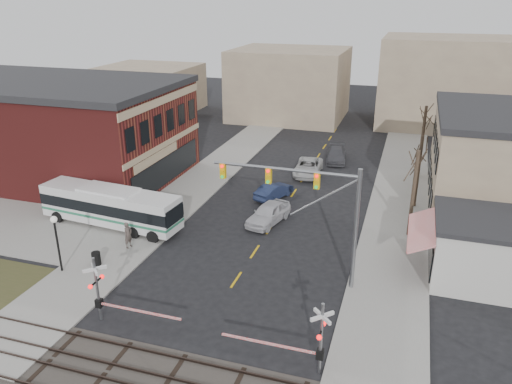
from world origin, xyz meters
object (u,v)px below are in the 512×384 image
rr_crossing_west (104,291)px  car_b (274,191)px  street_lamp (56,232)px  trash_bin (96,258)px  pedestrian_near (128,235)px  pedestrian_far (136,208)px  transit_bus (110,206)px  car_c (308,167)px  car_a (268,213)px  traffic_signal_mast (315,201)px  car_d (336,155)px  rr_crossing_east (312,338)px

rr_crossing_west → car_b: (4.09, 20.57, -1.26)m
street_lamp → trash_bin: size_ratio=4.31×
pedestrian_near → pedestrian_far: 5.13m
pedestrian_near → transit_bus: bearing=59.6°
car_c → pedestrian_near: bearing=-118.1°
car_a → pedestrian_far: 10.86m
transit_bus → pedestrian_near: bearing=-41.9°
car_a → car_b: 5.29m
trash_bin → car_b: bearing=61.8°
car_b → car_a: bearing=121.9°
car_b → pedestrian_near: bearing=80.4°
traffic_signal_mast → car_b: traffic_signal_mast is taller
pedestrian_far → rr_crossing_west: bearing=-95.7°
car_c → car_d: car_c is taller
car_c → traffic_signal_mast: bearing=-80.9°
car_b → pedestrian_far: size_ratio=2.30×
car_a → car_d: size_ratio=0.97×
traffic_signal_mast → pedestrian_far: bearing=161.9°
car_b → pedestrian_far: pedestrian_far is taller
car_a → rr_crossing_east: bearing=-52.8°
pedestrian_near → pedestrian_far: pedestrian_near is taller
transit_bus → street_lamp: size_ratio=3.02×
traffic_signal_mast → rr_crossing_west: (-10.22, -7.60, -3.73)m
trash_bin → traffic_signal_mast: bearing=9.7°
transit_bus → car_d: (14.49, 22.06, -1.00)m
car_b → car_d: car_d is taller
street_lamp → car_b: size_ratio=0.93×
car_b → rr_crossing_east: bearing=131.6°
transit_bus → rr_crossing_west: (6.73, -11.02, 0.24)m
pedestrian_far → car_b: bearing=10.5°
car_b → pedestrian_far: 12.36m
transit_bus → pedestrian_far: bearing=53.2°
rr_crossing_west → car_b: 21.01m
rr_crossing_east → car_d: bearing=97.0°
pedestrian_far → trash_bin: bearing=-109.3°
car_b → street_lamp: bearing=80.5°
transit_bus → trash_bin: transit_bus is taller
rr_crossing_west → pedestrian_far: 13.88m
car_d → rr_crossing_west: bearing=-110.7°
transit_bus → street_lamp: bearing=-83.8°
rr_crossing_east → car_a: 17.29m
transit_bus → car_d: transit_bus is taller
trash_bin → car_a: bearing=47.9°
street_lamp → car_c: street_lamp is taller
car_c → trash_bin: bearing=-116.9°
pedestrian_near → rr_crossing_east: bearing=-107.6°
car_c → pedestrian_far: (-11.14, -15.16, 0.29)m
traffic_signal_mast → trash_bin: 15.47m
rr_crossing_west → car_c: bearing=78.5°
traffic_signal_mast → street_lamp: size_ratio=2.31×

